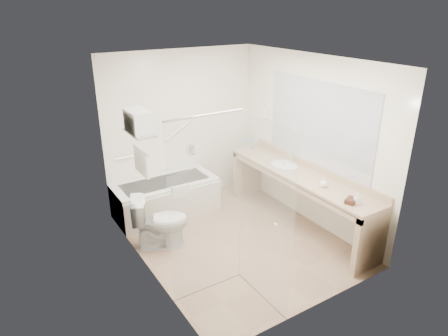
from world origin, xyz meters
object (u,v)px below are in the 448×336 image
vanity_counter (299,186)px  toilet (160,222)px  amenity_basket (351,201)px  water_bottle_left (252,145)px  bathtub (166,197)px

vanity_counter → toilet: vanity_counter is taller
toilet → amenity_basket: 2.51m
vanity_counter → water_bottle_left: water_bottle_left is taller
vanity_counter → bathtub: bearing=137.6°
bathtub → amenity_basket: bearing=-59.5°
bathtub → toilet: bearing=-118.8°
toilet → water_bottle_left: (1.97, 0.62, 0.56)m
vanity_counter → toilet: (-1.97, 0.57, -0.27)m
bathtub → amenity_basket: amenity_basket is taller
vanity_counter → amenity_basket: bearing=-95.6°
bathtub → toilet: (-0.45, -0.82, 0.10)m
bathtub → water_bottle_left: size_ratio=8.92×
bathtub → amenity_basket: 2.86m
amenity_basket → vanity_counter: bearing=84.4°
bathtub → toilet: toilet is taller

